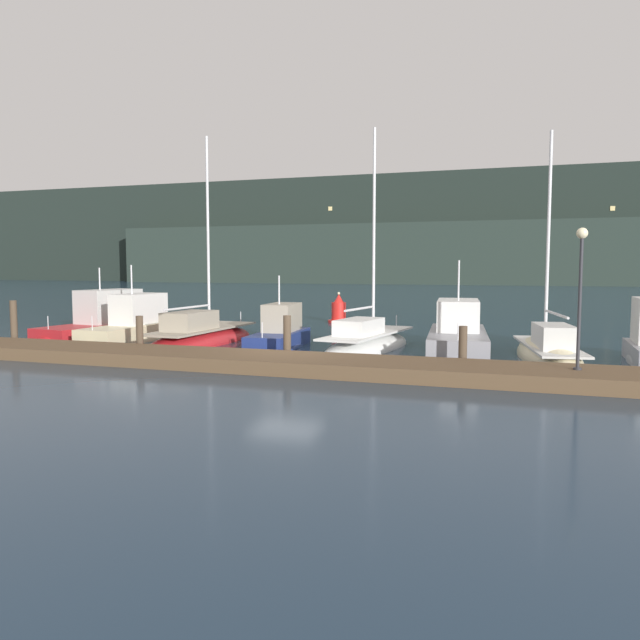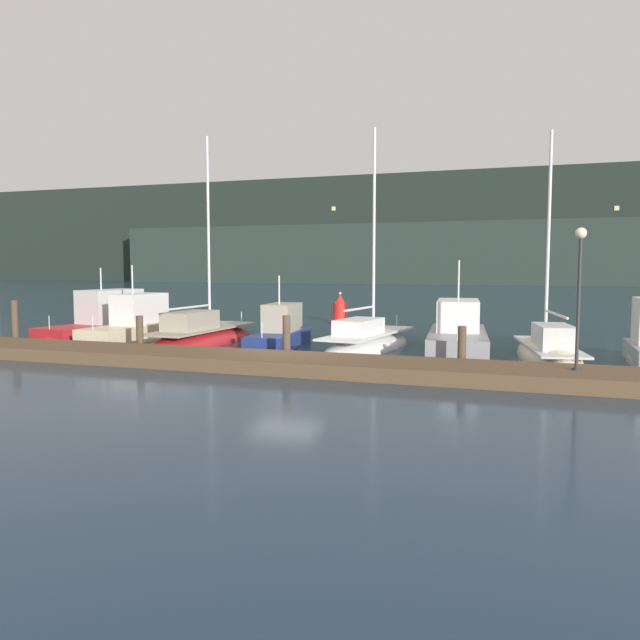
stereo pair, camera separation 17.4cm
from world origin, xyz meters
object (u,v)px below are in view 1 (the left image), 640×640
Objects in this scene: motorboat_berth_4 at (279,340)px; sailboat_berth_5 at (367,346)px; motorboat_berth_1 at (102,326)px; sailboat_berth_7 at (548,357)px; channel_buoy at (339,311)px; motorboat_berth_2 at (133,333)px; dock_lamppost at (581,275)px; sailboat_berth_3 at (201,340)px; motorboat_berth_6 at (457,343)px.

motorboat_berth_4 is 3.72m from sailboat_berth_5.
sailboat_berth_5 is (14.12, -1.36, -0.27)m from motorboat_berth_1.
motorboat_berth_1 is 0.78× the size of sailboat_berth_5.
sailboat_berth_7 is 16.88m from channel_buoy.
motorboat_berth_2 is 11.05m from sailboat_berth_5.
sailboat_berth_7 is 2.26× the size of dock_lamppost.
channel_buoy is (2.84, 11.85, 0.54)m from sailboat_berth_3.
motorboat_berth_2 is 0.64× the size of sailboat_berth_5.
channel_buoy is at bearing 94.76° from motorboat_berth_4.
sailboat_berth_7 reaches higher than motorboat_berth_2.
sailboat_berth_7 reaches higher than motorboat_berth_4.
sailboat_berth_5 is 12.44m from channel_buoy.
motorboat_berth_2 is 0.68× the size of sailboat_berth_7.
sailboat_berth_5 is 7.05m from sailboat_berth_7.
motorboat_berth_2 is at bearing 164.69° from dock_lamppost.
dock_lamppost reaches higher than channel_buoy.
dock_lamppost is at bearing -55.08° from motorboat_berth_6.
motorboat_berth_6 is at bearing 165.13° from sailboat_berth_7.
sailboat_berth_3 reaches higher than dock_lamppost.
motorboat_berth_6 is (17.76, -1.12, -0.00)m from motorboat_berth_1.
motorboat_berth_4 is 0.54× the size of sailboat_berth_5.
sailboat_berth_7 reaches higher than motorboat_berth_6.
channel_buoy is (6.37, 11.90, 0.32)m from motorboat_berth_2.
motorboat_berth_1 is 6.82m from sailboat_berth_3.
dock_lamppost is (4.02, -5.76, 2.77)m from motorboat_berth_6.
motorboat_berth_2 is at bearing 179.18° from sailboat_berth_7.
sailboat_berth_5 is at bearing 2.57° from sailboat_berth_3.
sailboat_berth_5 reaches higher than sailboat_berth_7.
sailboat_berth_5 reaches higher than channel_buoy.
sailboat_berth_3 is 1.32× the size of motorboat_berth_6.
sailboat_berth_5 is at bearing -5.50° from motorboat_berth_1.
motorboat_berth_1 reaches higher than channel_buoy.
channel_buoy is at bearing 61.86° from motorboat_berth_2.
sailboat_berth_5 reaches higher than dock_lamppost.
motorboat_berth_2 is 19.59m from dock_lamppost.
motorboat_berth_1 is at bearing 165.57° from sailboat_berth_3.
sailboat_berth_3 is at bearing 178.76° from sailboat_berth_7.
dock_lamppost is (18.70, -5.12, 2.81)m from motorboat_berth_2.
motorboat_berth_4 is 0.57× the size of sailboat_berth_7.
motorboat_berth_6 is 0.81× the size of sailboat_berth_7.
sailboat_berth_5 is at bearing -176.15° from motorboat_berth_6.
motorboat_berth_2 reaches higher than channel_buoy.
motorboat_berth_2 is (3.08, -1.75, -0.05)m from motorboat_berth_1.
motorboat_berth_4 is at bearing 179.47° from sailboat_berth_7.
motorboat_berth_1 is 10.62m from motorboat_berth_4.
sailboat_berth_5 is (7.52, 0.34, -0.01)m from sailboat_berth_3.
motorboat_berth_4 is 0.70× the size of motorboat_berth_6.
motorboat_berth_4 is 1.29× the size of dock_lamppost.
sailboat_berth_5 is (3.67, 0.55, -0.21)m from motorboat_berth_4.
motorboat_berth_2 is 1.19× the size of motorboat_berth_4.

